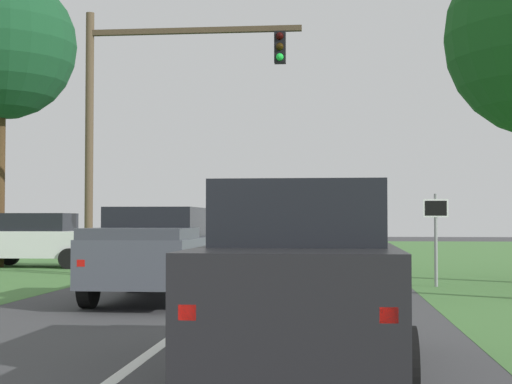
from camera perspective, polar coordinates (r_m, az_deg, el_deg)
ground_plane at (r=13.81m, az=-3.69°, el=-8.79°), size 120.00×120.00×0.00m
red_suv_near at (r=8.31m, az=3.46°, el=-6.03°), size 2.14×4.70×2.00m
pickup_truck_lead at (r=15.84m, az=-7.18°, el=-4.39°), size 2.18×5.21×1.87m
traffic_light at (r=22.91m, az=-8.35°, el=6.43°), size 6.32×0.40×7.68m
keep_moving_sign at (r=19.32m, az=13.04°, el=-2.51°), size 0.60×0.09×2.25m
crossing_suv_far at (r=27.70m, az=-15.77°, el=-3.33°), size 4.55×2.20×1.84m
extra_tree_1 at (r=28.61m, az=-18.18°, el=10.14°), size 5.12×5.12×10.19m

